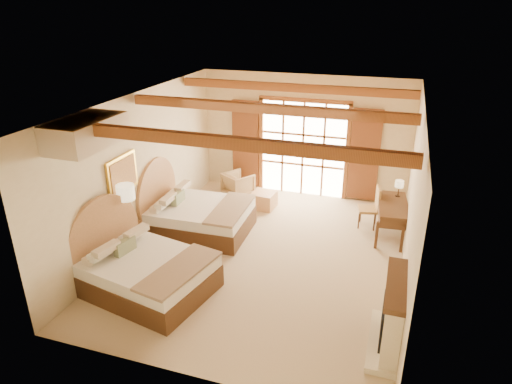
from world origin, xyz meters
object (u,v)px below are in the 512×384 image
at_px(armchair, 238,184).
at_px(desk, 391,219).
at_px(bed_near, 140,269).
at_px(bed_far, 193,213).
at_px(nightstand, 135,246).

xyz_separation_m(armchair, desk, (4.04, -1.10, 0.10)).
height_order(bed_near, armchair, bed_near).
bearing_deg(bed_far, nightstand, -114.54).
bearing_deg(armchair, bed_far, 115.82).
relative_size(bed_far, armchair, 3.21).
height_order(nightstand, armchair, armchair).
bearing_deg(bed_far, armchair, 81.70).
distance_m(bed_near, armchair, 4.64).
height_order(nightstand, desk, desk).
xyz_separation_m(bed_near, bed_far, (-0.07, 2.39, 0.00)).
relative_size(nightstand, desk, 0.36).
xyz_separation_m(bed_near, armchair, (0.20, 4.64, -0.12)).
bearing_deg(armchair, nightstand, 109.09).
height_order(bed_far, armchair, bed_far).
relative_size(bed_far, nightstand, 4.13).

